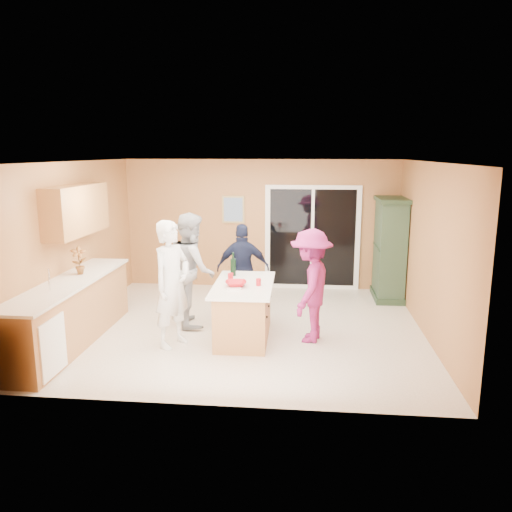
# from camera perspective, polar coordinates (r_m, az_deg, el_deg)

# --- Properties ---
(floor) EXTENTS (5.50, 5.50, 0.00)m
(floor) POSITION_cam_1_polar(r_m,az_deg,el_deg) (8.02, -1.15, -8.20)
(floor) COLOR white
(floor) RESTS_ON ground
(ceiling) EXTENTS (5.50, 5.00, 0.10)m
(ceiling) POSITION_cam_1_polar(r_m,az_deg,el_deg) (7.53, -1.23, 10.73)
(ceiling) COLOR silver
(ceiling) RESTS_ON wall_back
(wall_back) EXTENTS (5.50, 0.10, 2.60)m
(wall_back) POSITION_cam_1_polar(r_m,az_deg,el_deg) (10.12, 0.51, 3.63)
(wall_back) COLOR tan
(wall_back) RESTS_ON ground
(wall_front) EXTENTS (5.50, 0.10, 2.60)m
(wall_front) POSITION_cam_1_polar(r_m,az_deg,el_deg) (5.26, -4.46, -4.17)
(wall_front) COLOR tan
(wall_front) RESTS_ON ground
(wall_left) EXTENTS (0.10, 5.00, 2.60)m
(wall_left) POSITION_cam_1_polar(r_m,az_deg,el_deg) (8.45, -20.05, 1.26)
(wall_left) COLOR tan
(wall_left) RESTS_ON ground
(wall_right) EXTENTS (0.10, 5.00, 2.60)m
(wall_right) POSITION_cam_1_polar(r_m,az_deg,el_deg) (7.83, 19.21, 0.53)
(wall_right) COLOR tan
(wall_right) RESTS_ON ground
(left_cabinet_run) EXTENTS (0.65, 3.05, 1.24)m
(left_cabinet_run) POSITION_cam_1_polar(r_m,az_deg,el_deg) (7.60, -20.94, -6.46)
(left_cabinet_run) COLOR #B17645
(left_cabinet_run) RESTS_ON floor
(upper_cabinets) EXTENTS (0.35, 1.60, 0.75)m
(upper_cabinets) POSITION_cam_1_polar(r_m,az_deg,el_deg) (8.11, -19.83, 4.98)
(upper_cabinets) COLOR #B17645
(upper_cabinets) RESTS_ON wall_left
(sliding_door) EXTENTS (1.90, 0.07, 2.10)m
(sliding_door) POSITION_cam_1_polar(r_m,az_deg,el_deg) (10.08, 6.44, 2.09)
(sliding_door) COLOR white
(sliding_door) RESTS_ON floor
(framed_picture) EXTENTS (0.46, 0.04, 0.56)m
(framed_picture) POSITION_cam_1_polar(r_m,az_deg,el_deg) (10.12, -2.62, 5.33)
(framed_picture) COLOR #A68B53
(framed_picture) RESTS_ON wall_back
(kitchen_island) EXTENTS (0.89, 1.61, 0.84)m
(kitchen_island) POSITION_cam_1_polar(r_m,az_deg,el_deg) (7.50, -1.42, -6.47)
(kitchen_island) COLOR #B17645
(kitchen_island) RESTS_ON floor
(green_hutch) EXTENTS (0.55, 1.04, 1.92)m
(green_hutch) POSITION_cam_1_polar(r_m,az_deg,el_deg) (9.68, 15.02, 0.64)
(green_hutch) COLOR #223823
(green_hutch) RESTS_ON floor
(woman_white) EXTENTS (0.69, 0.79, 1.82)m
(woman_white) POSITION_cam_1_polar(r_m,az_deg,el_deg) (7.16, -9.57, -3.20)
(woman_white) COLOR white
(woman_white) RESTS_ON floor
(woman_grey) EXTENTS (0.96, 1.07, 1.81)m
(woman_grey) POSITION_cam_1_polar(r_m,az_deg,el_deg) (8.03, -7.35, -1.51)
(woman_grey) COLOR #A2A2A4
(woman_grey) RESTS_ON floor
(woman_navy) EXTENTS (0.93, 0.45, 1.55)m
(woman_navy) POSITION_cam_1_polar(r_m,az_deg,el_deg) (8.60, -1.49, -1.43)
(woman_navy) COLOR #182236
(woman_navy) RESTS_ON floor
(woman_magenta) EXTENTS (0.85, 1.19, 1.67)m
(woman_magenta) POSITION_cam_1_polar(r_m,az_deg,el_deg) (7.31, 6.27, -3.39)
(woman_magenta) COLOR #9B2272
(woman_magenta) RESTS_ON floor
(serving_bowl) EXTENTS (0.36, 0.36, 0.08)m
(serving_bowl) POSITION_cam_1_polar(r_m,az_deg,el_deg) (7.23, -2.31, -3.18)
(serving_bowl) COLOR red
(serving_bowl) RESTS_ON kitchen_island
(tulip_vase) EXTENTS (0.27, 0.23, 0.43)m
(tulip_vase) POSITION_cam_1_polar(r_m,az_deg,el_deg) (7.90, -19.58, -0.48)
(tulip_vase) COLOR red
(tulip_vase) RESTS_ON left_cabinet_run
(tumbler_near) EXTENTS (0.09, 0.09, 0.11)m
(tumbler_near) POSITION_cam_1_polar(r_m,az_deg,el_deg) (7.25, 0.29, -3.00)
(tumbler_near) COLOR red
(tumbler_near) RESTS_ON kitchen_island
(tumbler_far) EXTENTS (0.10, 0.10, 0.12)m
(tumbler_far) POSITION_cam_1_polar(r_m,az_deg,el_deg) (7.52, -2.93, -2.42)
(tumbler_far) COLOR red
(tumbler_far) RESTS_ON kitchen_island
(wine_bottle) EXTENTS (0.09, 0.09, 0.37)m
(wine_bottle) POSITION_cam_1_polar(r_m,az_deg,el_deg) (7.82, -2.63, -1.22)
(wine_bottle) COLOR black
(wine_bottle) RESTS_ON kitchen_island
(white_plate) EXTENTS (0.26, 0.26, 0.01)m
(white_plate) POSITION_cam_1_polar(r_m,az_deg,el_deg) (7.08, -2.53, -3.77)
(white_plate) COLOR white
(white_plate) RESTS_ON kitchen_island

